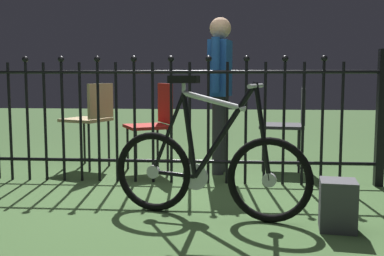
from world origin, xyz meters
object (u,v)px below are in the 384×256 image
at_px(bicycle, 209,168).
at_px(chair_tan, 92,115).
at_px(chair_red, 155,118).
at_px(chair_charcoal, 290,120).
at_px(person_visitor, 220,83).
at_px(display_crate, 338,205).

xyz_separation_m(bicycle, chair_tan, (-1.26, 1.58, 0.22)).
bearing_deg(chair_red, chair_charcoal, 6.70).
bearing_deg(chair_tan, chair_red, -5.29).
bearing_deg(chair_tan, person_visitor, -5.93).
relative_size(chair_tan, display_crate, 2.80).
distance_m(bicycle, display_crate, 0.85).
distance_m(chair_tan, chair_charcoal, 2.01).
bearing_deg(display_crate, chair_charcoal, 91.68).
relative_size(chair_charcoal, chair_red, 0.94).
distance_m(chair_charcoal, person_visitor, 0.83).
bearing_deg(bicycle, chair_tan, 128.52).
distance_m(bicycle, person_visitor, 1.55).
relative_size(bicycle, chair_tan, 1.54).
distance_m(chair_red, display_crate, 2.26).
bearing_deg(chair_tan, display_crate, -41.07).
relative_size(bicycle, chair_red, 1.54).
bearing_deg(person_visitor, bicycle, -91.71).
xyz_separation_m(chair_red, display_crate, (1.40, -1.73, -0.37)).
xyz_separation_m(chair_tan, display_crate, (2.06, -1.79, -0.39)).
distance_m(bicycle, chair_charcoal, 1.84).
bearing_deg(display_crate, person_visitor, 114.54).
distance_m(person_visitor, display_crate, 1.96).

